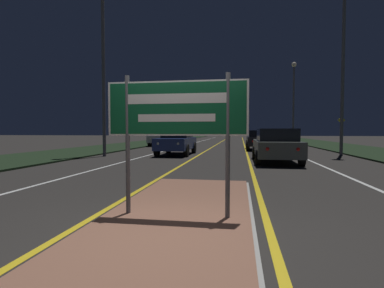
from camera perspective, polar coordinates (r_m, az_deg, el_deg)
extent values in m
plane|color=#282623|center=(4.21, -4.82, -16.94)|extent=(160.00, 160.00, 0.00)
cube|color=#999993|center=(4.78, -2.95, -14.21)|extent=(2.37, 6.83, 0.05)
cube|color=brown|center=(4.77, -2.95, -13.92)|extent=(2.25, 6.71, 0.10)
cube|color=black|center=(26.08, -14.51, -0.53)|extent=(5.00, 100.00, 0.08)
cube|color=black|center=(25.37, 28.81, -0.85)|extent=(5.00, 100.00, 0.08)
cube|color=gold|center=(28.98, 4.51, -0.23)|extent=(0.12, 70.00, 0.01)
cube|color=gold|center=(28.88, 9.97, -0.27)|extent=(0.12, 70.00, 0.01)
cube|color=silver|center=(29.34, -0.99, -0.18)|extent=(0.12, 70.00, 0.01)
cube|color=silver|center=(29.06, 15.54, -0.30)|extent=(0.12, 70.00, 0.01)
cube|color=silver|center=(30.01, -6.64, -0.14)|extent=(0.10, 70.00, 0.01)
cube|color=silver|center=(29.55, 21.33, -0.34)|extent=(0.10, 70.00, 0.01)
cylinder|color=#56565B|center=(4.81, -12.14, -0.17)|extent=(0.07, 0.07, 2.16)
cylinder|color=#56565B|center=(4.48, 6.83, -0.32)|extent=(0.07, 0.07, 2.16)
cube|color=#0F512D|center=(4.59, -3.00, 6.80)|extent=(2.17, 0.04, 0.83)
cube|color=white|center=(4.57, -3.06, 6.82)|extent=(2.17, 0.00, 0.83)
cube|color=#0F512D|center=(4.57, -3.07, 6.83)|extent=(2.11, 0.01, 0.78)
cube|color=white|center=(4.57, -3.08, 8.65)|extent=(1.52, 0.01, 0.15)
cube|color=white|center=(4.55, -3.07, 5.00)|extent=(1.19, 0.01, 0.12)
cylinder|color=#56565B|center=(17.49, -16.55, 15.90)|extent=(0.18, 0.18, 10.95)
cylinder|color=#56565B|center=(19.46, 26.84, 14.41)|extent=(0.18, 0.18, 10.98)
cylinder|color=#56565B|center=(32.63, 18.77, 6.98)|extent=(0.18, 0.18, 8.01)
sphere|color=#F9EAC6|center=(33.22, 18.87, 14.14)|extent=(0.49, 0.49, 0.49)
cube|color=#4C514C|center=(13.88, 15.64, -0.71)|extent=(1.79, 4.50, 0.66)
cube|color=black|center=(13.59, 15.80, 1.71)|extent=(1.57, 2.34, 0.53)
sphere|color=red|center=(11.60, 14.17, -0.91)|extent=(0.14, 0.14, 0.14)
sphere|color=red|center=(11.75, 19.56, -0.93)|extent=(0.14, 0.14, 0.14)
cylinder|color=black|center=(15.22, 11.84, -1.63)|extent=(0.22, 0.62, 0.62)
cylinder|color=black|center=(15.39, 18.20, -1.65)|extent=(0.22, 0.62, 0.62)
cylinder|color=black|center=(12.44, 12.44, -2.55)|extent=(0.22, 0.62, 0.62)
cylinder|color=black|center=(12.65, 20.19, -2.56)|extent=(0.22, 0.62, 0.62)
cube|color=black|center=(22.34, 12.74, 0.54)|extent=(1.78, 4.18, 0.61)
cube|color=black|center=(22.08, 12.79, 1.93)|extent=(1.57, 2.18, 0.48)
sphere|color=red|center=(20.25, 11.54, 0.56)|extent=(0.14, 0.14, 0.14)
sphere|color=red|center=(20.32, 14.66, 0.54)|extent=(0.14, 0.14, 0.14)
cylinder|color=black|center=(23.62, 10.47, -0.08)|extent=(0.22, 0.68, 0.68)
cylinder|color=black|center=(23.72, 14.58, -0.10)|extent=(0.22, 0.68, 0.68)
cylinder|color=black|center=(21.03, 10.63, -0.40)|extent=(0.22, 0.68, 0.68)
cylinder|color=black|center=(21.14, 15.25, -0.43)|extent=(0.22, 0.68, 0.68)
cube|color=navy|center=(17.45, -2.95, 0.12)|extent=(1.71, 4.25, 0.65)
cube|color=black|center=(17.69, -2.78, 1.93)|extent=(1.51, 2.21, 0.45)
sphere|color=white|center=(15.53, -6.49, 0.11)|extent=(0.14, 0.14, 0.14)
sphere|color=white|center=(15.28, -2.66, 0.08)|extent=(0.14, 0.14, 0.14)
cylinder|color=black|center=(16.39, -6.70, -1.18)|extent=(0.22, 0.68, 0.68)
cylinder|color=black|center=(16.02, -1.08, -1.25)|extent=(0.22, 0.68, 0.68)
cylinder|color=black|center=(18.93, -4.53, -0.67)|extent=(0.22, 0.68, 0.68)
cylinder|color=black|center=(18.61, 0.36, -0.72)|extent=(0.22, 0.68, 0.68)
cube|color=#B7B7BC|center=(27.87, -5.48, 1.01)|extent=(1.84, 4.50, 0.62)
cube|color=black|center=(28.12, -5.35, 2.18)|extent=(1.61, 2.34, 0.52)
sphere|color=white|center=(25.87, -7.95, 1.05)|extent=(0.14, 0.14, 0.14)
sphere|color=white|center=(25.56, -5.51, 1.05)|extent=(0.14, 0.14, 0.14)
cylinder|color=black|center=(26.78, -8.05, 0.28)|extent=(0.22, 0.71, 0.71)
cylinder|color=black|center=(26.31, -4.40, 0.25)|extent=(0.22, 0.71, 0.71)
cylinder|color=black|center=(29.45, -6.44, 0.49)|extent=(0.22, 0.71, 0.71)
cylinder|color=black|center=(29.03, -3.11, 0.47)|extent=(0.22, 0.71, 0.71)
cylinder|color=#56565B|center=(28.82, 26.54, 1.92)|extent=(0.06, 0.06, 2.29)
cube|color=yellow|center=(28.84, 26.59, 4.08)|extent=(0.60, 0.02, 0.60)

